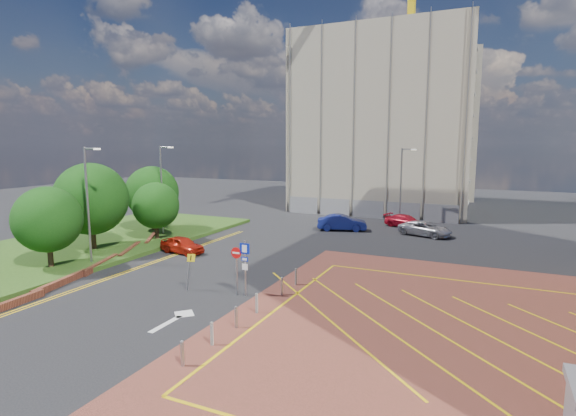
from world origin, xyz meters
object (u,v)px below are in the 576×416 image
Objects in this scene: lamp_left_near at (88,200)px; car_blue_back at (342,223)px; tree_d at (152,193)px; lamp_left_far at (162,186)px; warning_sign at (190,267)px; car_red_back at (406,221)px; tree_a at (48,220)px; car_silver_back at (425,229)px; lamp_back at (402,183)px; car_red_left at (182,245)px; tree_b at (91,199)px; tree_c at (156,206)px; sign_cluster at (242,262)px.

car_blue_back is (12.03, 19.57, -3.87)m from lamp_left_near.
lamp_left_far is (2.08, -1.00, 0.79)m from tree_d.
car_blue_back is at bearing 83.31° from warning_sign.
warning_sign reaches higher than car_red_back.
car_blue_back is (16.11, 8.57, -3.08)m from tree_d.
car_silver_back is (21.41, 22.31, -2.84)m from tree_a.
lamp_left_near is at bearing -122.40° from lamp_back.
car_red_left is (7.50, -5.35, -3.22)m from tree_d.
tree_d is 0.76× the size of lamp_left_far.
lamp_left_near reaches higher than car_blue_back.
tree_a is 0.68× the size of lamp_back.
tree_b is 13.72m from warning_sign.
tree_c is 1.02× the size of car_silver_back.
lamp_left_near is 23.30m from car_blue_back.
lamp_left_near reaches higher than tree_d.
tree_c is 1.29× the size of car_red_left.
lamp_left_near reaches higher than sign_cluster.
lamp_left_near is at bearing -69.65° from tree_d.
warning_sign is (11.13, 0.43, -2.07)m from tree_a.
tree_a is 5.27m from tree_b.
warning_sign is (11.55, -11.57, -3.23)m from lamp_left_far.
lamp_left_near is 29.83m from car_red_back.
car_blue_back is at bearing 91.92° from sign_cluster.
tree_b is at bearing 120.24° from car_blue_back.
car_silver_back is at bearing 45.70° from lamp_left_near.
lamp_left_near is (4.08, -11.00, 0.79)m from tree_d.
lamp_back is 8.61m from car_blue_back.
car_blue_back is (8.61, 13.92, 0.14)m from car_red_left.
tree_b reaches higher than tree_d.
lamp_left_far is 1.68× the size of car_blue_back.
tree_d is (-1.00, 8.00, -0.37)m from tree_b.
lamp_left_far is 17.42m from car_blue_back.
tree_b is 22.69m from car_blue_back.
tree_b is 28.93m from car_silver_back.
car_red_back is (20.51, 20.87, -3.60)m from tree_b.
lamp_left_far is at bearing 81.23° from tree_b.
tree_d is 1.59× the size of car_red_left.
lamp_left_near is at bearing 152.08° from car_silver_back.
tree_a is 12.06m from lamp_left_far.
sign_cluster is 25.36m from car_red_back.
lamp_left_far reaches higher than car_red_back.
warning_sign is at bearing -9.32° from lamp_left_near.
tree_d is at bearing 127.67° from car_silver_back.
tree_d is (-3.00, 3.00, 0.68)m from tree_c.
tree_d reaches higher than car_silver_back.
lamp_left_near is 2.10× the size of car_red_left.
car_red_back is (0.93, -2.13, -3.72)m from lamp_back.
tree_b is at bearing -130.41° from lamp_back.
lamp_left_far is 24.47m from car_silver_back.
lamp_left_far is (1.08, 7.00, 0.42)m from tree_b.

